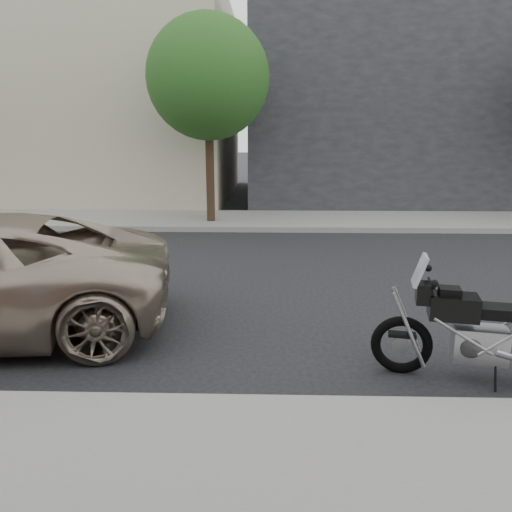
% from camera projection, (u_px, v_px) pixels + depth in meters
% --- Properties ---
extents(ground, '(120.00, 120.00, 0.00)m').
position_uv_depth(ground, '(284.00, 288.00, 8.89)').
color(ground, black).
rests_on(ground, ground).
extents(far_sidewalk, '(44.00, 3.00, 0.15)m').
position_uv_depth(far_sidewalk, '(279.00, 220.00, 15.17)').
color(far_sidewalk, gray).
rests_on(far_sidewalk, ground).
extents(far_building_dark, '(16.00, 11.00, 7.00)m').
position_uv_depth(far_building_dark, '(443.00, 112.00, 20.94)').
color(far_building_dark, '#26262A').
rests_on(far_building_dark, ground).
extents(far_building_cream, '(14.00, 11.00, 8.00)m').
position_uv_depth(far_building_cream, '(66.00, 100.00, 21.25)').
color(far_building_cream, '#BCB396').
rests_on(far_building_cream, ground).
extents(street_tree_mid, '(3.40, 3.40, 5.70)m').
position_uv_depth(street_tree_mid, '(208.00, 78.00, 13.76)').
color(street_tree_mid, '#362618').
rests_on(street_tree_mid, far_sidewalk).
extents(motorcycle, '(2.21, 0.80, 1.41)m').
position_uv_depth(motorcycle, '(490.00, 329.00, 5.45)').
color(motorcycle, black).
rests_on(motorcycle, ground).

